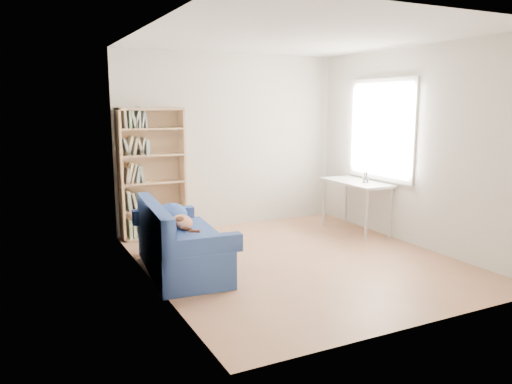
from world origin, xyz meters
The scene contains 6 objects.
ground centered at (0.00, 0.00, 0.00)m, with size 4.00×4.00×0.00m, color #9C6646.
room_shell centered at (0.10, 0.03, 1.64)m, with size 3.54×4.04×2.62m.
sofa centered at (-1.38, 0.31, 0.31)m, with size 0.91×1.67×0.79m.
bookshelf centered at (-1.25, 1.84, 0.83)m, with size 0.90×0.28×1.81m.
desk centered at (1.47, 0.81, 0.67)m, with size 0.51×1.12×0.75m.
pen_cup centered at (1.52, 0.66, 0.81)m, with size 0.09×0.09×0.16m.
Camera 1 is at (-3.02, -4.95, 1.87)m, focal length 35.00 mm.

